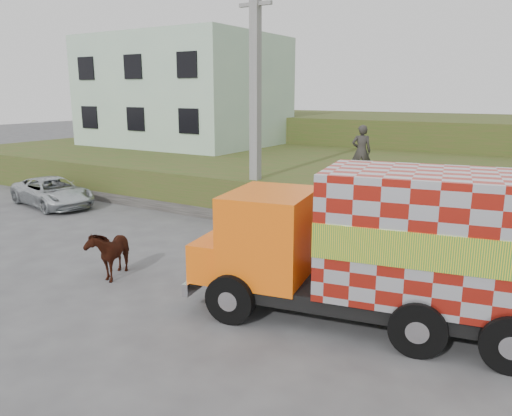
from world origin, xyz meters
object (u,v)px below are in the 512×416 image
Objects in this scene: cow at (110,251)px; pedestrian at (361,151)px; cargo_truck at (385,247)px; utility_pole at (255,104)px; suv at (53,192)px.

cow is 9.47m from pedestrian.
pedestrian reaches higher than cow.
cow is (-6.53, -0.97, -0.95)m from cargo_truck.
utility_pole is 1.95× the size of suv.
pedestrian is at bearing 38.75° from utility_pole.
utility_pole is 1.12× the size of cargo_truck.
utility_pole reaches higher than suv.
cow is 8.97m from suv.
pedestrian is (3.15, 8.75, 1.80)m from cow.
suv is at bearing 156.85° from cargo_truck.
pedestrian reaches higher than suv.
utility_pole is 9.15m from suv.
pedestrian is at bearing 45.57° from cow.
cargo_truck is at bearing 89.70° from pedestrian.
cow is at bearing 46.39° from pedestrian.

